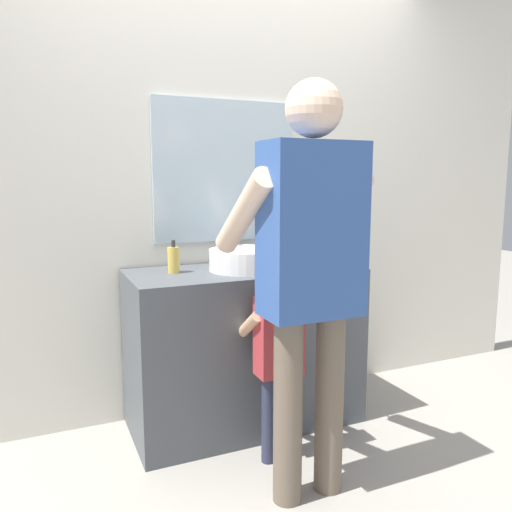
% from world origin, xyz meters
% --- Properties ---
extents(ground_plane, '(14.00, 14.00, 0.00)m').
position_xyz_m(ground_plane, '(0.00, 0.00, 0.00)').
color(ground_plane, '#9E998E').
extents(back_wall, '(4.40, 0.10, 2.70)m').
position_xyz_m(back_wall, '(0.00, 0.62, 1.35)').
color(back_wall, silver).
rests_on(back_wall, ground).
extents(vanity_cabinet, '(1.20, 0.54, 0.85)m').
position_xyz_m(vanity_cabinet, '(0.00, 0.30, 0.42)').
color(vanity_cabinet, '#4C5156').
rests_on(vanity_cabinet, ground).
extents(sink_basin, '(0.38, 0.38, 0.11)m').
position_xyz_m(sink_basin, '(0.00, 0.28, 0.90)').
color(sink_basin, white).
rests_on(sink_basin, vanity_cabinet).
extents(faucet, '(0.18, 0.14, 0.18)m').
position_xyz_m(faucet, '(0.00, 0.51, 0.93)').
color(faucet, '#B7BABF').
rests_on(faucet, vanity_cabinet).
extents(toothbrush_cup, '(0.07, 0.07, 0.21)m').
position_xyz_m(toothbrush_cup, '(0.36, 0.26, 0.90)').
color(toothbrush_cup, silver).
rests_on(toothbrush_cup, vanity_cabinet).
extents(soap_bottle, '(0.06, 0.06, 0.16)m').
position_xyz_m(soap_bottle, '(-0.36, 0.35, 0.91)').
color(soap_bottle, gold).
rests_on(soap_bottle, vanity_cabinet).
extents(child_toddler, '(0.28, 0.28, 0.91)m').
position_xyz_m(child_toddler, '(0.00, -0.10, 0.55)').
color(child_toddler, '#2D334C').
rests_on(child_toddler, ground).
extents(adult_parent, '(0.52, 0.55, 1.68)m').
position_xyz_m(adult_parent, '(-0.01, -0.39, 1.01)').
color(adult_parent, '#6B5B4C').
rests_on(adult_parent, ground).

